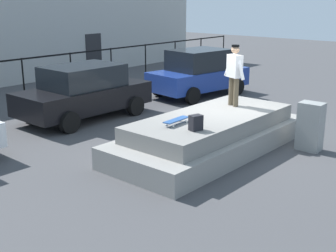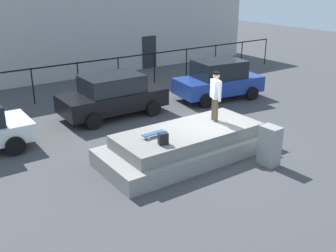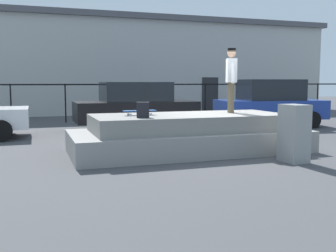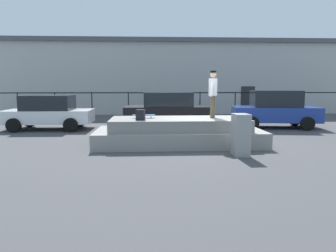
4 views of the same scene
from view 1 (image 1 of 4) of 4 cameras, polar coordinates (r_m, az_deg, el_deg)
ground_plane at (r=12.53m, az=7.45°, el=-1.81°), size 60.00×60.00×0.00m
concrete_ledge at (r=11.58m, az=5.49°, el=-1.04°), size 5.82×2.47×0.94m
skateboarder at (r=12.31m, az=8.43°, el=6.89°), size 0.38×0.84×1.66m
skateboard at (r=10.53m, az=1.08°, el=0.76°), size 0.80×0.26×0.12m
backpack at (r=10.06m, az=3.55°, el=0.42°), size 0.32×0.27×0.35m
car_black_sedan_mid at (r=14.73m, az=-10.63°, el=4.30°), size 4.35×2.18×1.73m
car_blue_sedan_far at (r=17.98m, az=3.92°, el=6.77°), size 4.27×2.51×1.83m
utility_box at (r=12.05m, az=17.61°, el=-0.07°), size 0.46×0.62×1.25m
fence_row at (r=18.09m, az=-15.02°, el=7.17°), size 24.06×0.06×1.67m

